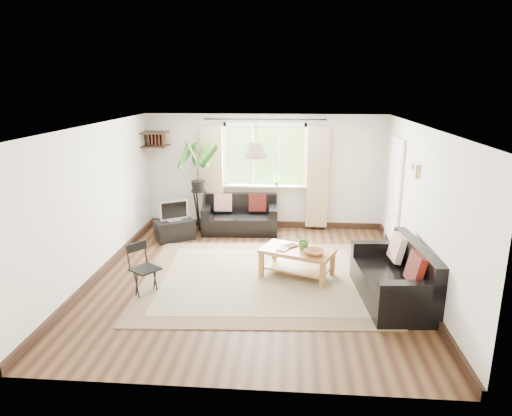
# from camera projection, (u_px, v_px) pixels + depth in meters

# --- Properties ---
(floor) EXTENTS (5.50, 5.50, 0.00)m
(floor) POSITION_uv_depth(u_px,v_px,m) (254.00, 278.00, 7.28)
(floor) COLOR black
(floor) RESTS_ON ground
(ceiling) EXTENTS (5.50, 5.50, 0.00)m
(ceiling) POSITION_uv_depth(u_px,v_px,m) (254.00, 126.00, 6.65)
(ceiling) COLOR white
(ceiling) RESTS_ON floor
(wall_back) EXTENTS (5.00, 0.02, 2.40)m
(wall_back) POSITION_uv_depth(u_px,v_px,m) (265.00, 172.00, 9.61)
(wall_back) COLOR silver
(wall_back) RESTS_ON floor
(wall_front) EXTENTS (5.00, 0.02, 2.40)m
(wall_front) POSITION_uv_depth(u_px,v_px,m) (230.00, 280.00, 4.32)
(wall_front) COLOR silver
(wall_front) RESTS_ON floor
(wall_left) EXTENTS (0.02, 5.50, 2.40)m
(wall_left) POSITION_uv_depth(u_px,v_px,m) (96.00, 202.00, 7.16)
(wall_left) COLOR silver
(wall_left) RESTS_ON floor
(wall_right) EXTENTS (0.02, 5.50, 2.40)m
(wall_right) POSITION_uv_depth(u_px,v_px,m) (421.00, 209.00, 6.77)
(wall_right) COLOR silver
(wall_right) RESTS_ON floor
(rug) EXTENTS (3.90, 3.41, 0.02)m
(rug) POSITION_uv_depth(u_px,v_px,m) (261.00, 278.00, 7.26)
(rug) COLOR #B9B08F
(rug) RESTS_ON floor
(window) EXTENTS (2.50, 0.16, 2.16)m
(window) POSITION_uv_depth(u_px,v_px,m) (265.00, 156.00, 9.48)
(window) COLOR white
(window) RESTS_ON wall_back
(door) EXTENTS (0.06, 0.96, 2.06)m
(door) POSITION_uv_depth(u_px,v_px,m) (394.00, 195.00, 8.46)
(door) COLOR silver
(door) RESTS_ON wall_right
(corner_shelf) EXTENTS (0.50, 0.50, 0.34)m
(corner_shelf) POSITION_uv_depth(u_px,v_px,m) (155.00, 139.00, 9.36)
(corner_shelf) COLOR black
(corner_shelf) RESTS_ON wall_back
(pendant_lamp) EXTENTS (0.36, 0.36, 0.54)m
(pendant_lamp) POSITION_uv_depth(u_px,v_px,m) (256.00, 146.00, 7.13)
(pendant_lamp) COLOR beige
(pendant_lamp) RESTS_ON ceiling
(wall_sconce) EXTENTS (0.12, 0.12, 0.28)m
(wall_sconce) POSITION_uv_depth(u_px,v_px,m) (415.00, 169.00, 6.93)
(wall_sconce) COLOR beige
(wall_sconce) RESTS_ON wall_right
(sofa_back) EXTENTS (1.58, 0.86, 0.72)m
(sofa_back) POSITION_uv_depth(u_px,v_px,m) (240.00, 215.00, 9.44)
(sofa_back) COLOR black
(sofa_back) RESTS_ON floor
(sofa_right) EXTENTS (1.75, 0.98, 0.79)m
(sofa_right) POSITION_uv_depth(u_px,v_px,m) (393.00, 274.00, 6.44)
(sofa_right) COLOR black
(sofa_right) RESTS_ON floor
(coffee_table) EXTENTS (1.27, 0.99, 0.46)m
(coffee_table) POSITION_uv_depth(u_px,v_px,m) (297.00, 263.00, 7.29)
(coffee_table) COLOR #955B30
(coffee_table) RESTS_ON floor
(table_plant) EXTENTS (0.35, 0.34, 0.30)m
(table_plant) POSITION_uv_depth(u_px,v_px,m) (305.00, 240.00, 7.19)
(table_plant) COLOR #3C6829
(table_plant) RESTS_ON coffee_table
(bowl) EXTENTS (0.45, 0.45, 0.08)m
(bowl) POSITION_uv_depth(u_px,v_px,m) (315.00, 252.00, 6.99)
(bowl) COLOR #9F6636
(bowl) RESTS_ON coffee_table
(book_a) EXTENTS (0.23, 0.27, 0.02)m
(book_a) POSITION_uv_depth(u_px,v_px,m) (278.00, 248.00, 7.26)
(book_a) COLOR white
(book_a) RESTS_ON coffee_table
(book_b) EXTENTS (0.28, 0.28, 0.02)m
(book_b) POSITION_uv_depth(u_px,v_px,m) (287.00, 244.00, 7.43)
(book_b) COLOR #532721
(book_b) RESTS_ON coffee_table
(tv_stand) EXTENTS (0.84, 0.74, 0.39)m
(tv_stand) POSITION_uv_depth(u_px,v_px,m) (175.00, 230.00, 9.02)
(tv_stand) COLOR black
(tv_stand) RESTS_ON floor
(tv) EXTENTS (0.57, 0.46, 0.43)m
(tv) POSITION_uv_depth(u_px,v_px,m) (174.00, 210.00, 8.92)
(tv) COLOR #A5A5AA
(tv) RESTS_ON tv_stand
(palm_stand) EXTENTS (0.83, 0.83, 1.89)m
(palm_stand) POSITION_uv_depth(u_px,v_px,m) (198.00, 187.00, 9.37)
(palm_stand) COLOR black
(palm_stand) RESTS_ON floor
(folding_chair) EXTENTS (0.55, 0.55, 0.76)m
(folding_chair) POSITION_uv_depth(u_px,v_px,m) (145.00, 270.00, 6.64)
(folding_chair) COLOR black
(folding_chair) RESTS_ON floor
(sill_plant) EXTENTS (0.14, 0.10, 0.27)m
(sill_plant) POSITION_uv_depth(u_px,v_px,m) (276.00, 179.00, 9.51)
(sill_plant) COLOR #2D6023
(sill_plant) RESTS_ON window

